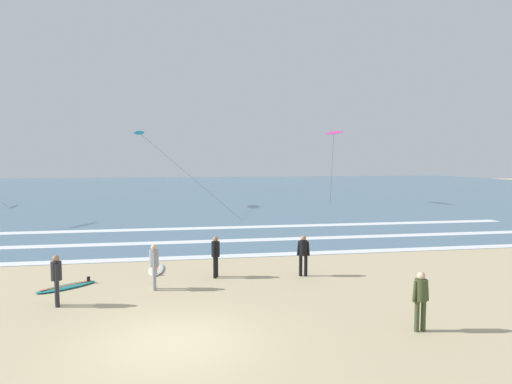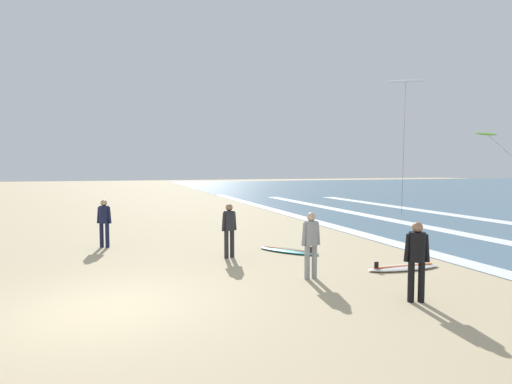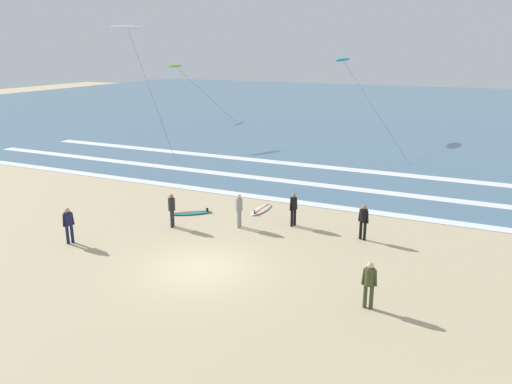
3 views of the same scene
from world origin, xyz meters
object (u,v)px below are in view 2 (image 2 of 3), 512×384
(kite_lime_mid_center, at_px, (487,134))
(surfer_left_far, at_px, (229,226))
(surfboard_near_water, at_px, (403,267))
(surfboard_left_pile, at_px, (289,251))
(surfer_foreground_main, at_px, (311,239))
(surfer_left_near, at_px, (104,219))
(surfer_right_near, at_px, (417,254))
(kite_white_high_left, at_px, (406,82))

(kite_lime_mid_center, bearing_deg, surfer_left_far, -56.86)
(surfer_left_far, bearing_deg, surfboard_near_water, 55.23)
(surfboard_left_pile, bearing_deg, surfer_foreground_main, -13.06)
(surfer_left_near, bearing_deg, surfer_foreground_main, 40.34)
(surfer_foreground_main, bearing_deg, surfer_right_near, 28.80)
(surfboard_near_water, bearing_deg, kite_white_high_left, 142.40)
(surfer_right_near, xyz_separation_m, surfboard_near_water, (-2.32, 1.49, -0.91))
(surfer_foreground_main, bearing_deg, surfer_left_near, -139.66)
(surfer_left_near, relative_size, surfboard_left_pile, 0.79)
(surfer_left_far, xyz_separation_m, kite_white_high_left, (-17.63, 19.71, 8.82))
(surfer_right_near, height_order, kite_lime_mid_center, kite_lime_mid_center)
(surfer_left_near, xyz_separation_m, kite_white_high_left, (-14.79, 23.27, 8.82))
(surfer_left_near, height_order, kite_white_high_left, kite_white_high_left)
(surfer_left_far, bearing_deg, surfer_right_near, 26.16)
(surfer_left_near, relative_size, surfer_foreground_main, 1.00)
(surfer_left_near, bearing_deg, surfer_right_near, 37.41)
(surfer_left_near, height_order, kite_lime_mid_center, kite_lime_mid_center)
(surfer_left_near, height_order, surfer_right_near, same)
(surfboard_near_water, height_order, kite_lime_mid_center, kite_lime_mid_center)
(surfboard_left_pile, distance_m, kite_lime_mid_center, 37.01)
(surfer_right_near, relative_size, surfboard_near_water, 0.76)
(surfer_right_near, bearing_deg, surfer_left_near, -142.59)
(surfboard_left_pile, xyz_separation_m, kite_white_high_left, (-17.41, 17.72, 9.73))
(surfer_left_near, height_order, surfboard_near_water, surfer_left_near)
(surfboard_left_pile, bearing_deg, kite_lime_mid_center, 124.56)
(surfer_left_far, distance_m, surfer_left_near, 4.55)
(surfer_foreground_main, relative_size, surfboard_near_water, 0.76)
(surfer_right_near, bearing_deg, surfer_left_far, -153.84)
(surfboard_left_pile, height_order, kite_lime_mid_center, kite_lime_mid_center)
(surfboard_left_pile, height_order, surfboard_near_water, same)
(surfer_right_near, relative_size, kite_lime_mid_center, 0.18)
(surfer_foreground_main, relative_size, kite_white_high_left, 0.15)
(surfer_foreground_main, relative_size, kite_lime_mid_center, 0.18)
(kite_white_high_left, bearing_deg, kite_lime_mid_center, 105.00)
(surfer_left_far, bearing_deg, kite_white_high_left, 131.80)
(surfer_right_near, distance_m, surfboard_left_pile, 5.42)
(surfer_left_far, xyz_separation_m, kite_lime_mid_center, (-20.94, 32.08, 5.04))
(surfer_foreground_main, height_order, kite_lime_mid_center, kite_lime_mid_center)
(surfer_right_near, bearing_deg, surfboard_left_pile, -174.50)
(surfer_foreground_main, xyz_separation_m, kite_white_high_left, (-20.49, 18.43, 8.82))
(surfer_left_far, distance_m, surfer_right_near, 5.68)
(surfer_left_far, xyz_separation_m, surfboard_left_pile, (-0.22, 1.99, -0.91))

